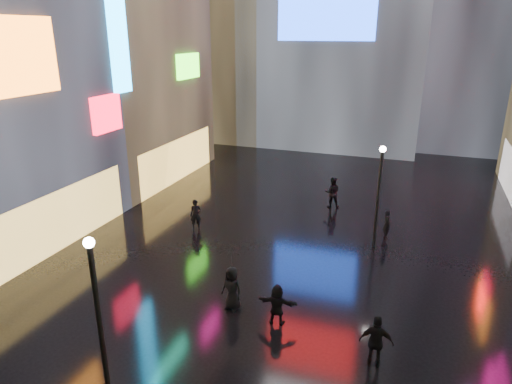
% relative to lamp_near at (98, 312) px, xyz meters
% --- Properties ---
extents(ground, '(140.00, 140.00, 0.00)m').
position_rel_lamp_near_xyz_m(ground, '(2.71, 13.34, -2.94)').
color(ground, black).
rests_on(ground, ground).
extents(building_left_far, '(10.28, 12.00, 22.00)m').
position_rel_lamp_near_xyz_m(building_left_far, '(-13.27, 19.34, 8.04)').
color(building_left_far, black).
rests_on(building_left_far, ground).
extents(tower_flank_left, '(10.00, 10.00, 26.00)m').
position_rel_lamp_near_xyz_m(tower_flank_left, '(-11.29, 35.34, 10.06)').
color(tower_flank_left, black).
rests_on(tower_flank_left, ground).
extents(lamp_near, '(0.30, 0.30, 5.20)m').
position_rel_lamp_near_xyz_m(lamp_near, '(0.00, 0.00, 0.00)').
color(lamp_near, black).
rests_on(lamp_near, ground).
extents(lamp_far, '(0.30, 0.30, 5.20)m').
position_rel_lamp_near_xyz_m(lamp_far, '(6.29, 12.88, 0.00)').
color(lamp_far, black).
rests_on(lamp_far, ground).
extents(pedestrian_3, '(1.11, 0.54, 1.84)m').
position_rel_lamp_near_xyz_m(pedestrian_3, '(7.26, 4.03, -2.03)').
color(pedestrian_3, black).
rests_on(pedestrian_3, ground).
extents(pedestrian_4, '(0.98, 0.75, 1.78)m').
position_rel_lamp_near_xyz_m(pedestrian_4, '(1.67, 5.48, -2.06)').
color(pedestrian_4, black).
rests_on(pedestrian_4, ground).
extents(pedestrian_5, '(1.49, 0.57, 1.58)m').
position_rel_lamp_near_xyz_m(pedestrian_5, '(3.60, 5.14, -2.15)').
color(pedestrian_5, black).
rests_on(pedestrian_5, ground).
extents(pedestrian_6, '(0.73, 0.64, 1.69)m').
position_rel_lamp_near_xyz_m(pedestrian_6, '(-3.10, 11.78, -2.10)').
color(pedestrian_6, black).
rests_on(pedestrian_6, ground).
extents(pedestrian_7, '(1.08, 0.93, 1.92)m').
position_rel_lamp_near_xyz_m(pedestrian_7, '(3.22, 17.59, -1.98)').
color(pedestrian_7, black).
rests_on(pedestrian_7, ground).
extents(umbrella_2, '(1.00, 1.01, 0.84)m').
position_rel_lamp_near_xyz_m(umbrella_2, '(1.67, 5.48, -0.75)').
color(umbrella_2, black).
rests_on(umbrella_2, pedestrian_4).
extents(pedestrian_8, '(0.57, 0.67, 1.56)m').
position_rel_lamp_near_xyz_m(pedestrian_8, '(6.76, 14.15, -2.16)').
color(pedestrian_8, black).
rests_on(pedestrian_8, ground).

